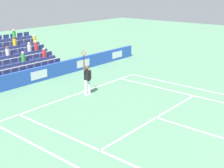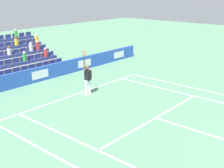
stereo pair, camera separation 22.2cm
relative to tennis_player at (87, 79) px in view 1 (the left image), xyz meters
name	(u,v)px [view 1 (the left image)]	position (x,y,z in m)	size (l,w,h in m)	color
line_baseline	(78,94)	(0.25, -0.56, -0.99)	(10.97, 0.10, 0.01)	white
line_service	(156,118)	(0.25, 4.93, -0.99)	(8.23, 0.10, 0.01)	white
line_centre_service	(220,137)	(0.25, 8.13, -0.99)	(0.10, 6.40, 0.01)	white
line_singles_sideline_left	(109,155)	(4.36, 5.39, -0.99)	(0.10, 11.89, 0.01)	white
line_singles_sideline_right	(201,97)	(-3.87, 5.39, -0.99)	(0.10, 11.89, 0.01)	white
line_doubles_sideline_right	(210,91)	(-5.24, 5.39, -0.99)	(0.10, 11.89, 0.01)	white
line_centre_mark	(79,94)	(0.25, -0.46, -0.99)	(0.10, 0.20, 0.01)	white
sponsor_barrier	(38,74)	(0.25, -4.40, -0.49)	(20.87, 0.22, 1.00)	blue
tennis_player	(87,79)	(0.00, 0.00, 0.00)	(0.52, 0.38, 2.85)	white
stadium_stand	(8,62)	(0.25, -7.97, -0.17)	(6.20, 4.75, 3.04)	gray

